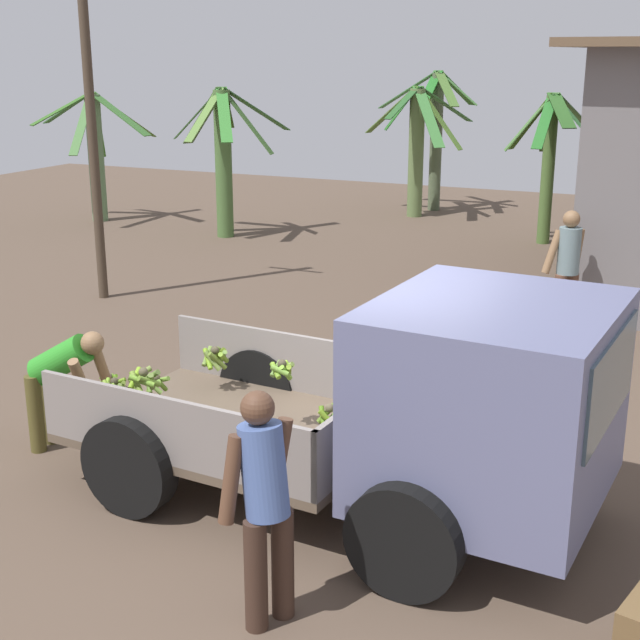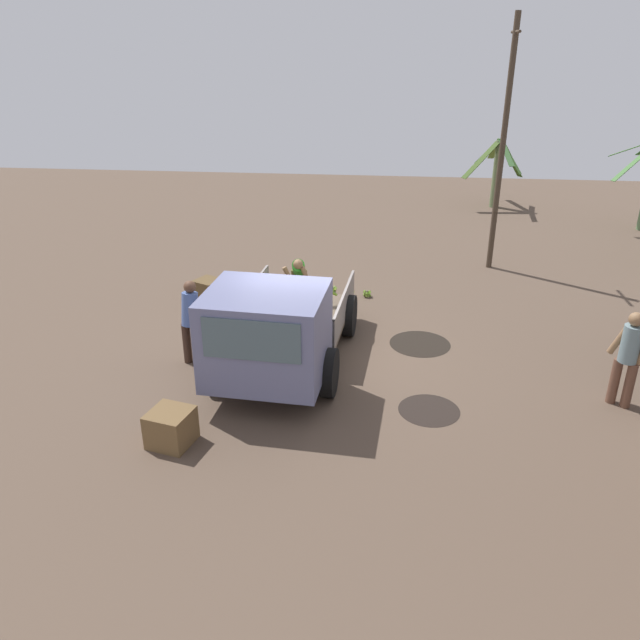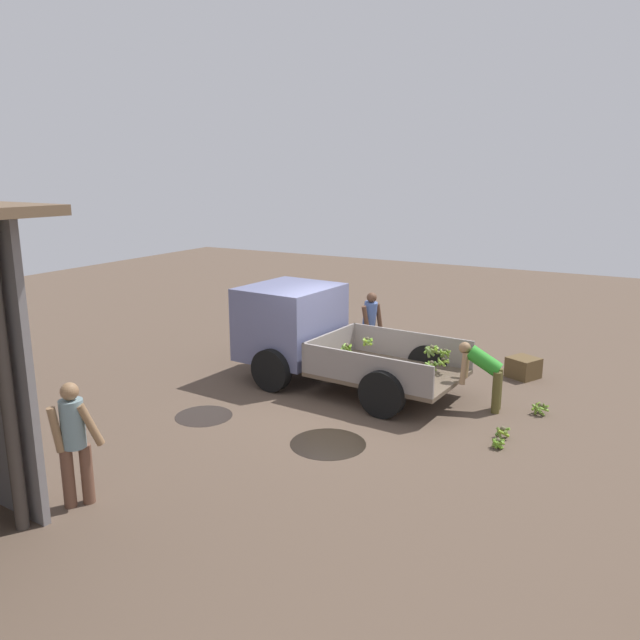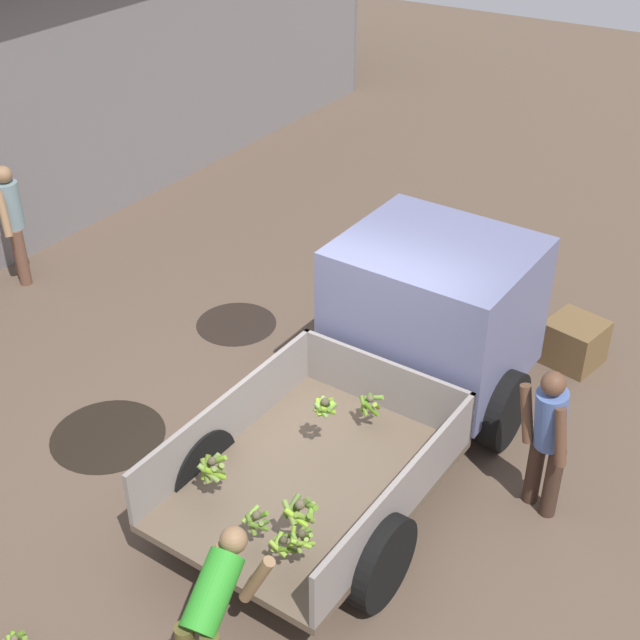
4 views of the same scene
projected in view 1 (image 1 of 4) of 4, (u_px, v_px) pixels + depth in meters
ground at (340, 472)px, 8.14m from camera, size 36.00×36.00×0.00m
mud_patch_0 at (562, 418)px, 9.33m from camera, size 1.02×1.02×0.01m
mud_patch_1 at (343, 385)px, 10.26m from camera, size 1.22×1.22×0.01m
cargo_truck at (443, 407)px, 6.90m from camera, size 4.62×2.47×1.93m
utility_pole at (89, 87)px, 13.05m from camera, size 1.02×0.15×6.21m
banana_palm_0 at (224, 159)px, 18.16m from camera, size 2.33×2.47×3.04m
banana_palm_1 at (436, 136)px, 21.29m from camera, size 2.51×2.53×3.29m
banana_palm_2 at (549, 161)px, 17.49m from camera, size 2.04×2.08×2.95m
banana_palm_3 at (96, 154)px, 19.95m from camera, size 2.83×2.75×2.86m
banana_palm_6 at (417, 148)px, 20.48m from camera, size 2.54×2.34×2.97m
person_foreground_visitor at (264, 498)px, 5.77m from camera, size 0.48×0.60×1.63m
person_worker_loading at (61, 377)px, 8.39m from camera, size 0.81×0.70×1.23m
person_bystander_near_shed at (567, 265)px, 12.03m from camera, size 0.54×0.55×1.67m
banana_bunch_on_ground_0 at (109, 380)px, 10.18m from camera, size 0.21×0.22×0.17m
banana_bunch_on_ground_2 at (88, 390)px, 9.79m from camera, size 0.25×0.26×0.21m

